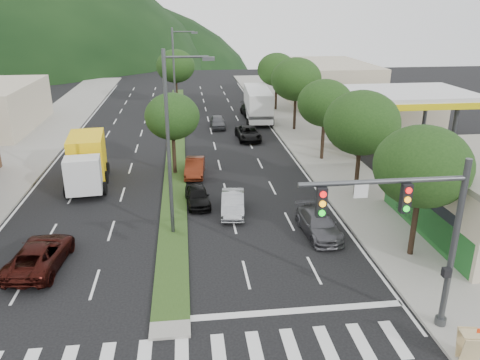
{
  "coord_description": "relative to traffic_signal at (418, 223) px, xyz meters",
  "views": [
    {
      "loc": [
        0.93,
        -15.79,
        11.91
      ],
      "look_at": [
        4.03,
        10.12,
        2.23
      ],
      "focal_mm": 35.0,
      "sensor_mm": 36.0,
      "label": 1
    }
  ],
  "objects": [
    {
      "name": "suv_maroon",
      "position": [
        -15.35,
        6.65,
        -3.97
      ],
      "size": [
        2.69,
        5.05,
        1.35
      ],
      "primitive_type": "imported",
      "rotation": [
        0.0,
        0.0,
        3.05
      ],
      "color": "black",
      "rests_on": "ground"
    },
    {
      "name": "car_queue_a",
      "position": [
        -7.53,
        13.46,
        -4.04
      ],
      "size": [
        1.73,
        3.64,
        1.2
      ],
      "primitive_type": "imported",
      "rotation": [
        0.0,
        0.0,
        0.09
      ],
      "color": "black",
      "rests_on": "ground"
    },
    {
      "name": "sidewalk_right",
      "position": [
        3.47,
        26.54,
        -4.57
      ],
      "size": [
        5.0,
        90.0,
        0.15
      ],
      "primitive_type": "cube",
      "color": "gray",
      "rests_on": "ground"
    },
    {
      "name": "bldg_right_far",
      "position": [
        10.47,
        45.54,
        -2.05
      ],
      "size": [
        10.0,
        16.0,
        5.2
      ],
      "primitive_type": "cube",
      "color": "beige",
      "rests_on": "ground"
    },
    {
      "name": "tree_r_d",
      "position": [
        2.97,
        31.54,
        0.54
      ],
      "size": [
        5.0,
        5.0,
        7.17
      ],
      "color": "black",
      "rests_on": "sidewalk_right"
    },
    {
      "name": "car_queue_e",
      "position": [
        -4.74,
        33.57,
        -4.01
      ],
      "size": [
        1.54,
        3.73,
        1.26
      ],
      "primitive_type": "imported",
      "rotation": [
        0.0,
        0.0,
        -0.01
      ],
      "color": "#4D4E52",
      "rests_on": "ground"
    },
    {
      "name": "traffic_signal",
      "position": [
        0.0,
        0.0,
        0.0
      ],
      "size": [
        6.12,
        0.4,
        7.0
      ],
      "color": "#47494C",
      "rests_on": "ground"
    },
    {
      "name": "car_queue_f",
      "position": [
        -0.51,
        38.57,
        -3.95
      ],
      "size": [
        2.25,
        4.94,
        1.4
      ],
      "primitive_type": "imported",
      "rotation": [
        0.0,
        0.0,
        0.06
      ],
      "color": "black",
      "rests_on": "ground"
    },
    {
      "name": "car_queue_c",
      "position": [
        -7.53,
        19.06,
        -4.0
      ],
      "size": [
        1.68,
        4.01,
        1.29
      ],
      "primitive_type": "imported",
      "rotation": [
        0.0,
        0.0,
        -0.08
      ],
      "color": "#551D0E",
      "rests_on": "ground"
    },
    {
      "name": "tree_r_e",
      "position": [
        2.97,
        41.54,
        0.25
      ],
      "size": [
        4.6,
        4.6,
        6.71
      ],
      "color": "black",
      "rests_on": "sidewalk_right"
    },
    {
      "name": "crosswalk",
      "position": [
        -9.03,
        -0.46,
        -4.64
      ],
      "size": [
        19.0,
        2.2,
        0.01
      ],
      "primitive_type": "cube",
      "color": "silver",
      "rests_on": "ground"
    },
    {
      "name": "box_truck",
      "position": [
        -15.14,
        18.27,
        -3.07
      ],
      "size": [
        3.2,
        6.97,
        3.33
      ],
      "rotation": [
        0.0,
        0.0,
        3.25
      ],
      "color": "silver",
      "rests_on": "ground"
    },
    {
      "name": "streetlight_mid",
      "position": [
        -8.82,
        34.54,
        0.94
      ],
      "size": [
        2.6,
        0.25,
        10.0
      ],
      "color": "#47494C",
      "rests_on": "ground"
    },
    {
      "name": "tree_r_a",
      "position": [
        2.97,
        5.54,
        0.17
      ],
      "size": [
        4.6,
        4.6,
        6.63
      ],
      "color": "black",
      "rests_on": "sidewalk_right"
    },
    {
      "name": "car_queue_d",
      "position": [
        -2.2,
        28.57,
        -4.03
      ],
      "size": [
        2.22,
        4.53,
        1.24
      ],
      "primitive_type": "imported",
      "rotation": [
        0.0,
        0.0,
        0.04
      ],
      "color": "black",
      "rests_on": "ground"
    },
    {
      "name": "tree_r_b",
      "position": [
        2.97,
        13.54,
        0.39
      ],
      "size": [
        4.8,
        4.8,
        6.94
      ],
      "color": "black",
      "rests_on": "sidewalk_right"
    },
    {
      "name": "sedan_silver",
      "position": [
        -5.42,
        11.9,
        -4.0
      ],
      "size": [
        1.77,
        4.02,
        1.28
      ],
      "primitive_type": "imported",
      "rotation": [
        0.0,
        0.0,
        -0.11
      ],
      "color": "#96989D",
      "rests_on": "ground"
    },
    {
      "name": "motorhome",
      "position": [
        -0.03,
        36.79,
        -2.81
      ],
      "size": [
        3.32,
        9.12,
        3.44
      ],
      "rotation": [
        0.0,
        0.0,
        -0.06
      ],
      "color": "white",
      "rests_on": "ground"
    },
    {
      "name": "tree_r_c",
      "position": [
        2.97,
        21.54,
        0.1
      ],
      "size": [
        4.4,
        4.4,
        6.48
      ],
      "color": "black",
      "rests_on": "sidewalk_right"
    },
    {
      "name": "gas_canopy",
      "position": [
        9.97,
        23.54,
        0.0
      ],
      "size": [
        12.2,
        8.2,
        5.25
      ],
      "color": "silver",
      "rests_on": "ground"
    },
    {
      "name": "a_frame_sign",
      "position": [
        1.47,
        -1.97,
        -3.81
      ],
      "size": [
        0.81,
        0.89,
        1.54
      ],
      "rotation": [
        0.0,
        0.0,
        -0.18
      ],
      "color": "tan",
      "rests_on": "sidewalk_right"
    },
    {
      "name": "tree_med_far",
      "position": [
        -9.03,
        45.54,
        0.36
      ],
      "size": [
        4.8,
        4.8,
        6.94
      ],
      "color": "black",
      "rests_on": "median"
    },
    {
      "name": "streetlight_near",
      "position": [
        -8.82,
        9.54,
        0.94
      ],
      "size": [
        2.6,
        0.25,
        10.0
      ],
      "color": "#47494C",
      "rests_on": "ground"
    },
    {
      "name": "median",
      "position": [
        -9.03,
        29.54,
        -4.59
      ],
      "size": [
        1.6,
        56.0,
        0.12
      ],
      "primitive_type": "cube",
      "color": "#253E16",
      "rests_on": "ground"
    },
    {
      "name": "sidewalk_left",
      "position": [
        -22.03,
        26.54,
        -4.57
      ],
      "size": [
        6.0,
        90.0,
        0.15
      ],
      "primitive_type": "cube",
      "color": "gray",
      "rests_on": "ground"
    },
    {
      "name": "tree_med_near",
      "position": [
        -9.03,
        19.54,
        -0.22
      ],
      "size": [
        4.0,
        4.0,
        6.02
      ],
      "color": "black",
      "rests_on": "median"
    },
    {
      "name": "car_queue_b",
      "position": [
        -1.0,
        8.46,
        -4.03
      ],
      "size": [
        2.04,
        4.39,
        1.24
      ],
      "primitive_type": "imported",
      "rotation": [
        0.0,
        0.0,
        0.07
      ],
      "color": "#47474C",
      "rests_on": "ground"
    },
    {
      "name": "ground",
      "position": [
        -9.03,
        1.54,
        -4.65
      ],
      "size": [
        160.0,
        160.0,
        0.0
      ],
      "primitive_type": "plane",
      "color": "black",
      "rests_on": "ground"
    }
  ]
}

